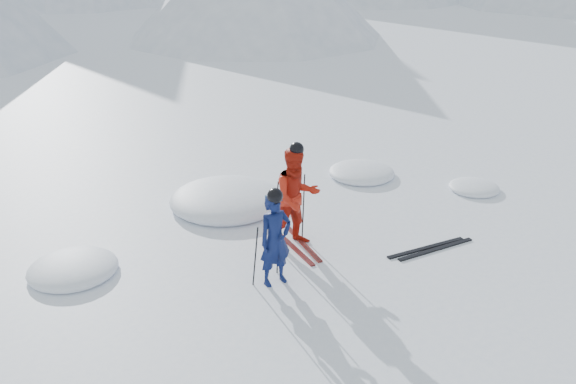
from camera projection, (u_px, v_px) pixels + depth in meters
ground at (365, 232)px, 11.92m from camera, size 160.00×160.00×0.00m
skier_blue at (275, 240)px, 9.91m from camera, size 0.62×0.44×1.60m
skier_red at (296, 198)px, 11.09m from camera, size 1.07×0.92×1.91m
pole_blue_left at (255, 256)px, 9.95m from camera, size 0.11×0.08×1.07m
pole_blue_right at (278, 244)px, 10.34m from camera, size 0.11×0.07×1.07m
pole_red_left at (275, 213)px, 11.22m from camera, size 0.13×0.10×1.27m
pole_red_right at (303, 206)px, 11.49m from camera, size 0.13×0.09×1.27m
ski_worn_left at (291, 245)px, 11.39m from camera, size 0.44×1.68×0.03m
ski_worn_right at (301, 241)px, 11.53m from camera, size 0.56×1.66×0.03m
ski_loose_a at (426, 248)px, 11.29m from camera, size 1.68×0.46×0.03m
ski_loose_b at (436, 249)px, 11.24m from camera, size 1.69×0.41×0.03m
snow_lumps at (250, 206)px, 13.02m from camera, size 9.78×4.66×0.54m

